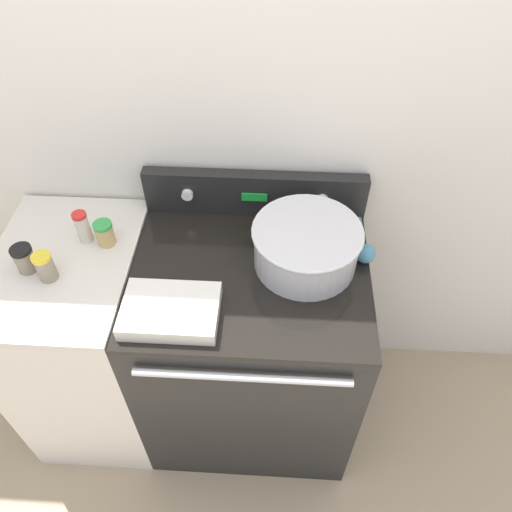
{
  "coord_description": "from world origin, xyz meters",
  "views": [
    {
      "loc": [
        0.08,
        -0.75,
        2.14
      ],
      "look_at": [
        0.02,
        0.34,
        0.98
      ],
      "focal_mm": 35.0,
      "sensor_mm": 36.0,
      "label": 1
    }
  ],
  "objects": [
    {
      "name": "control_panel",
      "position": [
        0.0,
        0.62,
        1.0
      ],
      "size": [
        0.79,
        0.07,
        0.17
      ],
      "color": "black",
      "rests_on": "stove_range"
    },
    {
      "name": "ground_plane",
      "position": [
        0.0,
        0.0,
        0.0
      ],
      "size": [
        12.0,
        12.0,
        0.0
      ],
      "primitive_type": "plane",
      "color": "tan"
    },
    {
      "name": "spice_jar_yellow_cap",
      "position": [
        -0.64,
        0.25,
        0.98
      ],
      "size": [
        0.06,
        0.06,
        0.1
      ],
      "color": "gray",
      "rests_on": "side_counter"
    },
    {
      "name": "mixing_bowl",
      "position": [
        0.18,
        0.38,
        1.0
      ],
      "size": [
        0.35,
        0.35,
        0.15
      ],
      "color": "silver",
      "rests_on": "stove_range"
    },
    {
      "name": "side_counter",
      "position": [
        -0.63,
        0.32,
        0.47
      ],
      "size": [
        0.48,
        0.65,
        0.93
      ],
      "color": "silver",
      "rests_on": "ground_plane"
    },
    {
      "name": "stove_range",
      "position": [
        0.0,
        0.32,
        0.46
      ],
      "size": [
        0.79,
        0.68,
        0.92
      ],
      "color": "black",
      "rests_on": "ground_plane"
    },
    {
      "name": "kitchen_wall",
      "position": [
        0.0,
        0.68,
        1.25
      ],
      "size": [
        8.0,
        0.05,
        2.5
      ],
      "color": "silver",
      "rests_on": "ground_plane"
    },
    {
      "name": "spice_jar_black_cap",
      "position": [
        -0.72,
        0.29,
        0.98
      ],
      "size": [
        0.07,
        0.07,
        0.09
      ],
      "color": "gray",
      "rests_on": "side_counter"
    },
    {
      "name": "ladle",
      "position": [
        0.38,
        0.42,
        0.95
      ],
      "size": [
        0.07,
        0.32,
        0.07
      ],
      "color": "teal",
      "rests_on": "stove_range"
    },
    {
      "name": "spice_jar_red_cap",
      "position": [
        -0.57,
        0.43,
        0.99
      ],
      "size": [
        0.05,
        0.05,
        0.12
      ],
      "color": "beige",
      "rests_on": "side_counter"
    },
    {
      "name": "spice_jar_green_cap",
      "position": [
        -0.49,
        0.42,
        0.98
      ],
      "size": [
        0.06,
        0.06,
        0.09
      ],
      "color": "tan",
      "rests_on": "side_counter"
    },
    {
      "name": "casserole_dish",
      "position": [
        -0.22,
        0.13,
        0.95
      ],
      "size": [
        0.29,
        0.2,
        0.05
      ],
      "color": "silver",
      "rests_on": "stove_range"
    }
  ]
}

